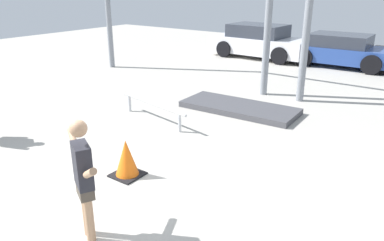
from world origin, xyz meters
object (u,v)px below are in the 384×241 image
object	(u,v)px
parked_car_blue	(342,51)
parked_car_white	(260,42)
grind_rail	(152,106)
traffic_cone	(126,159)
skateboarder	(84,175)
manual_pad	(239,108)

from	to	relation	value
parked_car_blue	parked_car_white	bearing A→B (deg)	-177.07
grind_rail	traffic_cone	distance (m)	2.70
skateboarder	parked_car_white	distance (m)	13.10
skateboarder	manual_pad	world-z (taller)	skateboarder
grind_rail	parked_car_white	distance (m)	8.93
manual_pad	grind_rail	size ratio (longest dim) A/B	1.27
traffic_cone	manual_pad	bearing A→B (deg)	92.22
skateboarder	parked_car_white	size ratio (longest dim) A/B	0.37
parked_car_blue	manual_pad	bearing A→B (deg)	-95.18
parked_car_blue	traffic_cone	world-z (taller)	parked_car_blue
manual_pad	grind_rail	distance (m)	2.30
parked_car_white	traffic_cone	bearing A→B (deg)	-72.62
traffic_cone	skateboarder	bearing A→B (deg)	-61.49
manual_pad	grind_rail	xyz separation A→B (m)	(-1.28, -1.88, 0.28)
parked_car_white	parked_car_blue	world-z (taller)	parked_car_white
skateboarder	manual_pad	size ratio (longest dim) A/B	0.55
skateboarder	traffic_cone	world-z (taller)	skateboarder
parked_car_blue	traffic_cone	distance (m)	11.30
skateboarder	manual_pad	xyz separation A→B (m)	(-0.95, 5.63, -0.83)
parked_car_blue	skateboarder	bearing A→B (deg)	-88.97
skateboarder	parked_car_blue	size ratio (longest dim) A/B	0.41
skateboarder	grind_rail	bearing A→B (deg)	148.07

